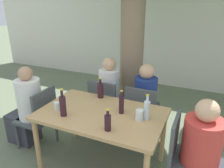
% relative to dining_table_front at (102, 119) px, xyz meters
% --- Properties ---
extents(ground_plane, '(30.00, 30.00, 0.00)m').
position_rel_dining_table_front_xyz_m(ground_plane, '(0.00, 0.00, -0.68)').
color(ground_plane, '#667056').
extents(cafe_building_wall, '(10.00, 0.08, 2.80)m').
position_rel_dining_table_front_xyz_m(cafe_building_wall, '(0.00, 3.22, 0.72)').
color(cafe_building_wall, silver).
rests_on(cafe_building_wall, ground_plane).
extents(dining_table_front, '(1.45, 0.91, 0.76)m').
position_rel_dining_table_front_xyz_m(dining_table_front, '(0.00, 0.00, 0.00)').
color(dining_table_front, tan).
rests_on(dining_table_front, ground_plane).
extents(patio_chair_0, '(0.44, 0.44, 0.89)m').
position_rel_dining_table_front_xyz_m(patio_chair_0, '(-0.96, 0.00, -0.18)').
color(patio_chair_0, '#474C51').
rests_on(patio_chair_0, ground_plane).
extents(patio_chair_1, '(0.44, 0.44, 0.89)m').
position_rel_dining_table_front_xyz_m(patio_chair_1, '(0.96, 0.00, -0.18)').
color(patio_chair_1, '#474C51').
rests_on(patio_chair_1, ground_plane).
extents(patio_chair_2, '(0.44, 0.44, 0.89)m').
position_rel_dining_table_front_xyz_m(patio_chair_2, '(-0.29, 0.68, -0.18)').
color(patio_chair_2, '#474C51').
rests_on(patio_chair_2, ground_plane).
extents(patio_chair_3, '(0.44, 0.44, 0.89)m').
position_rel_dining_table_front_xyz_m(patio_chair_3, '(0.29, 0.68, -0.18)').
color(patio_chair_3, '#474C51').
rests_on(patio_chair_3, ground_plane).
extents(person_seated_0, '(0.57, 0.33, 1.18)m').
position_rel_dining_table_front_xyz_m(person_seated_0, '(-1.19, -0.00, -0.15)').
color(person_seated_0, '#383842').
rests_on(person_seated_0, ground_plane).
extents(person_seated_1, '(0.59, 0.38, 1.14)m').
position_rel_dining_table_front_xyz_m(person_seated_1, '(1.19, -0.00, -0.17)').
color(person_seated_1, '#383842').
rests_on(person_seated_1, ground_plane).
extents(person_seated_2, '(0.31, 0.56, 1.20)m').
position_rel_dining_table_front_xyz_m(person_seated_2, '(-0.29, 0.92, -0.15)').
color(person_seated_2, '#383842').
rests_on(person_seated_2, ground_plane).
extents(person_seated_3, '(0.33, 0.56, 1.16)m').
position_rel_dining_table_front_xyz_m(person_seated_3, '(0.29, 0.92, -0.16)').
color(person_seated_3, '#383842').
rests_on(person_seated_3, ground_plane).
extents(wine_bottle_0, '(0.07, 0.07, 0.24)m').
position_rel_dining_table_front_xyz_m(wine_bottle_0, '(0.23, -0.30, 0.17)').
color(wine_bottle_0, '#331923').
rests_on(wine_bottle_0, dining_table_front).
extents(wine_bottle_1, '(0.08, 0.08, 0.28)m').
position_rel_dining_table_front_xyz_m(wine_bottle_1, '(-0.20, 0.37, 0.19)').
color(wine_bottle_1, '#331923').
rests_on(wine_bottle_1, dining_table_front).
extents(wine_bottle_2, '(0.06, 0.06, 0.28)m').
position_rel_dining_table_front_xyz_m(wine_bottle_2, '(0.22, 0.08, 0.19)').
color(wine_bottle_2, '#331923').
rests_on(wine_bottle_2, dining_table_front).
extents(water_bottle_3, '(0.07, 0.07, 0.29)m').
position_rel_dining_table_front_xyz_m(water_bottle_3, '(0.52, 0.08, 0.20)').
color(water_bottle_3, silver).
rests_on(water_bottle_3, dining_table_front).
extents(wine_bottle_4, '(0.07, 0.07, 0.33)m').
position_rel_dining_table_front_xyz_m(wine_bottle_4, '(-0.36, -0.24, 0.21)').
color(wine_bottle_4, '#331923').
rests_on(wine_bottle_4, dining_table_front).
extents(drinking_glass_0, '(0.08, 0.08, 0.13)m').
position_rel_dining_table_front_xyz_m(drinking_glass_0, '(0.46, 0.01, 0.15)').
color(drinking_glass_0, white).
rests_on(drinking_glass_0, dining_table_front).
extents(drinking_glass_1, '(0.06, 0.06, 0.10)m').
position_rel_dining_table_front_xyz_m(drinking_glass_1, '(-0.51, -0.16, 0.13)').
color(drinking_glass_1, white).
rests_on(drinking_glass_1, dining_table_front).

